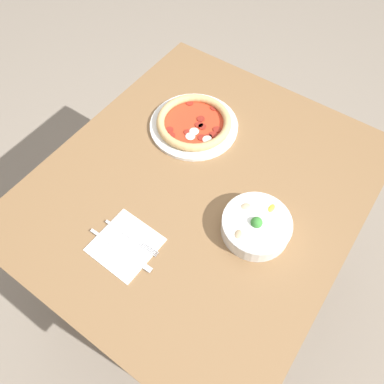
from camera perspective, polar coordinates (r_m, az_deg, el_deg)
ground_plane at (r=1.81m, az=0.84°, el=-12.57°), size 8.00×8.00×0.00m
dining_table at (r=1.22m, az=1.22°, el=-1.95°), size 1.04×0.90×0.77m
pizza at (r=1.25m, az=0.30°, el=10.43°), size 0.29×0.29×0.04m
bowl at (r=1.03m, az=9.74°, el=-4.96°), size 0.19×0.19×0.07m
napkin at (r=1.04m, az=-10.11°, el=-7.91°), size 0.17×0.17×0.00m
fork at (r=1.04m, az=-9.36°, el=-6.79°), size 0.02×0.18×0.00m
knife at (r=1.03m, az=-11.25°, el=-8.37°), size 0.02×0.21×0.01m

